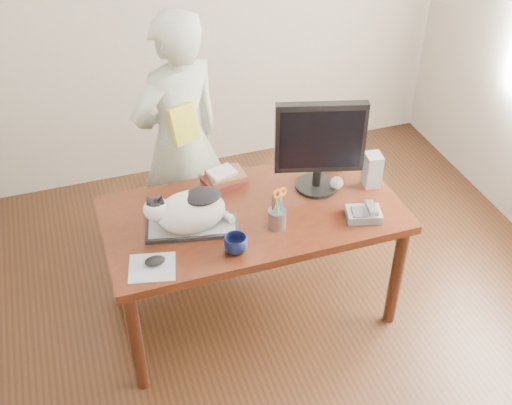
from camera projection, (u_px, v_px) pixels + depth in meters
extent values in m
plane|color=black|center=(288.00, 386.00, 3.46)|extent=(4.50, 4.50, 0.00)
cube|color=black|center=(253.00, 215.00, 3.46)|extent=(1.60, 0.80, 0.05)
cylinder|color=black|center=(136.00, 342.00, 3.25)|extent=(0.07, 0.07, 0.70)
cylinder|color=black|center=(396.00, 277.00, 3.62)|extent=(0.07, 0.07, 0.70)
cylinder|color=black|center=(116.00, 256.00, 3.76)|extent=(0.07, 0.07, 0.70)
cylinder|color=black|center=(345.00, 206.00, 4.13)|extent=(0.07, 0.07, 0.70)
cube|color=black|center=(235.00, 222.00, 3.93)|extent=(1.45, 0.03, 0.50)
cube|color=black|center=(192.00, 229.00, 3.32)|extent=(0.50, 0.28, 0.02)
cube|color=#9FA0A4|center=(192.00, 226.00, 3.31)|extent=(0.47, 0.24, 0.01)
ellipsoid|color=silver|center=(191.00, 212.00, 3.25)|extent=(0.40, 0.29, 0.22)
ellipsoid|color=silver|center=(156.00, 209.00, 3.19)|extent=(0.15, 0.15, 0.12)
ellipsoid|color=black|center=(156.00, 203.00, 3.17)|extent=(0.11, 0.10, 0.05)
cone|color=black|center=(149.00, 200.00, 3.14)|extent=(0.07, 0.06, 0.08)
cone|color=black|center=(161.00, 199.00, 3.14)|extent=(0.07, 0.07, 0.08)
ellipsoid|color=black|center=(202.00, 196.00, 3.20)|extent=(0.22, 0.19, 0.05)
cylinder|color=silver|center=(225.00, 214.00, 3.35)|extent=(0.08, 0.16, 0.05)
cylinder|color=black|center=(316.00, 186.00, 3.62)|extent=(0.29, 0.29, 0.02)
cylinder|color=black|center=(317.00, 177.00, 3.58)|extent=(0.06, 0.06, 0.11)
cube|color=black|center=(320.00, 138.00, 3.40)|extent=(0.48, 0.18, 0.41)
cube|color=black|center=(321.00, 140.00, 3.38)|extent=(0.43, 0.12, 0.34)
cylinder|color=gray|center=(277.00, 218.00, 3.32)|extent=(0.12, 0.12, 0.11)
cylinder|color=black|center=(273.00, 205.00, 3.26)|extent=(0.03, 0.04, 0.16)
cylinder|color=#0C56AE|center=(281.00, 205.00, 3.26)|extent=(0.02, 0.04, 0.16)
cylinder|color=#A71D17|center=(275.00, 203.00, 3.28)|extent=(0.02, 0.04, 0.16)
cylinder|color=#187A2E|center=(277.00, 207.00, 3.25)|extent=(0.03, 0.03, 0.16)
cylinder|color=#B8B8BD|center=(279.00, 203.00, 3.26)|extent=(0.02, 0.03, 0.12)
cylinder|color=#B8B8BD|center=(281.00, 203.00, 3.26)|extent=(0.02, 0.03, 0.12)
torus|color=orange|center=(277.00, 194.00, 3.21)|extent=(0.05, 0.03, 0.05)
torus|color=orange|center=(283.00, 192.00, 3.23)|extent=(0.05, 0.03, 0.05)
cube|color=#A6AAB2|center=(152.00, 268.00, 3.10)|extent=(0.26, 0.25, 0.01)
ellipsoid|color=black|center=(155.00, 261.00, 3.11)|extent=(0.11, 0.09, 0.04)
imported|color=black|center=(236.00, 244.00, 3.17)|extent=(0.17, 0.17, 0.09)
cube|color=slate|center=(364.00, 214.00, 3.40)|extent=(0.21, 0.17, 0.05)
cube|color=#47474A|center=(359.00, 212.00, 3.37)|extent=(0.09, 0.11, 0.01)
cube|color=#B8B8BD|center=(371.00, 208.00, 3.38)|extent=(0.08, 0.16, 0.05)
cube|color=gray|center=(372.00, 170.00, 3.59)|extent=(0.10, 0.11, 0.20)
sphere|color=white|center=(337.00, 183.00, 3.59)|extent=(0.08, 0.08, 0.08)
cube|color=#491315|center=(224.00, 180.00, 3.65)|extent=(0.26, 0.21, 0.04)
cube|color=#52321C|center=(226.00, 176.00, 3.62)|extent=(0.22, 0.17, 0.03)
cube|color=silver|center=(222.00, 173.00, 3.61)|extent=(0.17, 0.15, 0.02)
cube|color=slate|center=(332.00, 159.00, 3.80)|extent=(0.19, 0.23, 0.05)
cube|color=#47474A|center=(333.00, 157.00, 3.76)|extent=(0.12, 0.12, 0.01)
imported|color=silver|center=(180.00, 142.00, 3.85)|extent=(0.71, 0.59, 1.66)
cube|color=gold|center=(184.00, 124.00, 3.59)|extent=(0.18, 0.14, 0.22)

